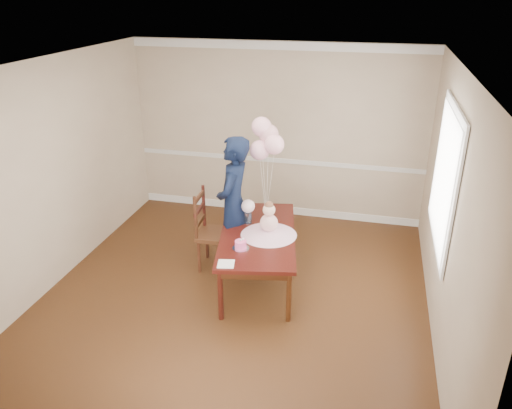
% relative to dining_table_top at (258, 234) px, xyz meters
% --- Properties ---
extents(floor, '(4.50, 5.00, 0.00)m').
position_rel_dining_table_top_xyz_m(floor, '(-0.19, -0.44, -0.65)').
color(floor, '#311A0C').
rests_on(floor, ground).
extents(ceiling, '(4.50, 5.00, 0.02)m').
position_rel_dining_table_top_xyz_m(ceiling, '(-0.19, -0.44, 2.05)').
color(ceiling, silver).
rests_on(ceiling, wall_back).
extents(wall_back, '(4.50, 0.02, 2.70)m').
position_rel_dining_table_top_xyz_m(wall_back, '(-0.19, 2.06, 0.70)').
color(wall_back, tan).
rests_on(wall_back, floor).
extents(wall_front, '(4.50, 0.02, 2.70)m').
position_rel_dining_table_top_xyz_m(wall_front, '(-0.19, -2.94, 0.70)').
color(wall_front, tan).
rests_on(wall_front, floor).
extents(wall_left, '(0.02, 5.00, 2.70)m').
position_rel_dining_table_top_xyz_m(wall_left, '(-2.44, -0.44, 0.70)').
color(wall_left, tan).
rests_on(wall_left, floor).
extents(wall_right, '(0.02, 5.00, 2.70)m').
position_rel_dining_table_top_xyz_m(wall_right, '(2.06, -0.44, 0.70)').
color(wall_right, tan).
rests_on(wall_right, floor).
extents(chair_rail_trim, '(4.50, 0.02, 0.07)m').
position_rel_dining_table_top_xyz_m(chair_rail_trim, '(-0.19, 2.05, 0.25)').
color(chair_rail_trim, silver).
rests_on(chair_rail_trim, wall_back).
extents(crown_molding, '(4.50, 0.02, 0.12)m').
position_rel_dining_table_top_xyz_m(crown_molding, '(-0.19, 2.05, 1.98)').
color(crown_molding, silver).
rests_on(crown_molding, wall_back).
extents(baseboard_trim, '(4.50, 0.02, 0.12)m').
position_rel_dining_table_top_xyz_m(baseboard_trim, '(-0.19, 2.05, -0.59)').
color(baseboard_trim, white).
rests_on(baseboard_trim, floor).
extents(window_frame, '(0.02, 1.66, 1.56)m').
position_rel_dining_table_top_xyz_m(window_frame, '(2.04, 0.06, 0.90)').
color(window_frame, white).
rests_on(window_frame, wall_right).
extents(window_blinds, '(0.01, 1.50, 1.40)m').
position_rel_dining_table_top_xyz_m(window_blinds, '(2.02, 0.06, 0.90)').
color(window_blinds, white).
rests_on(window_blinds, wall_right).
extents(dining_table_top, '(1.22, 1.92, 0.04)m').
position_rel_dining_table_top_xyz_m(dining_table_top, '(0.00, 0.00, 0.00)').
color(dining_table_top, black).
rests_on(dining_table_top, table_leg_fl).
extents(table_apron, '(1.11, 1.82, 0.09)m').
position_rel_dining_table_top_xyz_m(table_apron, '(0.00, 0.00, -0.07)').
color(table_apron, black).
rests_on(table_apron, table_leg_fl).
extents(table_leg_fl, '(0.07, 0.07, 0.62)m').
position_rel_dining_table_top_xyz_m(table_leg_fl, '(-0.21, -0.88, -0.33)').
color(table_leg_fl, black).
rests_on(table_leg_fl, floor).
extents(table_leg_fr, '(0.07, 0.07, 0.62)m').
position_rel_dining_table_top_xyz_m(table_leg_fr, '(0.52, -0.73, -0.33)').
color(table_leg_fr, black).
rests_on(table_leg_fr, floor).
extents(table_leg_bl, '(0.07, 0.07, 0.62)m').
position_rel_dining_table_top_xyz_m(table_leg_bl, '(-0.52, 0.73, -0.33)').
color(table_leg_bl, black).
rests_on(table_leg_bl, floor).
extents(table_leg_br, '(0.07, 0.07, 0.62)m').
position_rel_dining_table_top_xyz_m(table_leg_br, '(0.21, 0.88, -0.33)').
color(table_leg_br, black).
rests_on(table_leg_br, floor).
extents(baby_skirt, '(0.80, 0.80, 0.09)m').
position_rel_dining_table_top_xyz_m(baby_skirt, '(0.14, -0.02, 0.07)').
color(baby_skirt, '#E8ABCA').
rests_on(baby_skirt, dining_table_top).
extents(baby_torso, '(0.21, 0.21, 0.21)m').
position_rel_dining_table_top_xyz_m(baby_torso, '(0.14, -0.02, 0.18)').
color(baby_torso, pink).
rests_on(baby_torso, baby_skirt).
extents(baby_head, '(0.15, 0.15, 0.15)m').
position_rel_dining_table_top_xyz_m(baby_head, '(0.14, -0.02, 0.35)').
color(baby_head, beige).
rests_on(baby_head, baby_torso).
extents(baby_hair, '(0.11, 0.11, 0.11)m').
position_rel_dining_table_top_xyz_m(baby_hair, '(0.14, -0.02, 0.41)').
color(baby_hair, brown).
rests_on(baby_hair, baby_head).
extents(cake_platter, '(0.23, 0.23, 0.01)m').
position_rel_dining_table_top_xyz_m(cake_platter, '(-0.10, -0.43, 0.03)').
color(cake_platter, silver).
rests_on(cake_platter, dining_table_top).
extents(birthday_cake, '(0.16, 0.16, 0.09)m').
position_rel_dining_table_top_xyz_m(birthday_cake, '(-0.10, -0.43, 0.07)').
color(birthday_cake, '#FF509F').
rests_on(birthday_cake, cake_platter).
extents(cake_flower_a, '(0.03, 0.03, 0.03)m').
position_rel_dining_table_top_xyz_m(cake_flower_a, '(-0.10, -0.43, 0.13)').
color(cake_flower_a, white).
rests_on(cake_flower_a, birthday_cake).
extents(cake_flower_b, '(0.03, 0.03, 0.03)m').
position_rel_dining_table_top_xyz_m(cake_flower_b, '(-0.08, -0.41, 0.13)').
color(cake_flower_b, silver).
rests_on(cake_flower_b, birthday_cake).
extents(rose_vase_near, '(0.10, 0.10, 0.14)m').
position_rel_dining_table_top_xyz_m(rose_vase_near, '(-0.18, 0.24, 0.09)').
color(rose_vase_near, silver).
rests_on(rose_vase_near, dining_table_top).
extents(roses_near, '(0.17, 0.17, 0.17)m').
position_rel_dining_table_top_xyz_m(roses_near, '(-0.18, 0.24, 0.25)').
color(roses_near, beige).
rests_on(roses_near, rose_vase_near).
extents(napkin, '(0.21, 0.21, 0.01)m').
position_rel_dining_table_top_xyz_m(napkin, '(-0.16, -0.80, 0.03)').
color(napkin, white).
rests_on(napkin, dining_table_top).
extents(balloon_weight, '(0.04, 0.04, 0.02)m').
position_rel_dining_table_top_xyz_m(balloon_weight, '(-0.01, 0.50, 0.03)').
color(balloon_weight, silver).
rests_on(balloon_weight, dining_table_top).
extents(balloon_a, '(0.25, 0.25, 0.25)m').
position_rel_dining_table_top_xyz_m(balloon_a, '(-0.09, 0.48, 0.91)').
color(balloon_a, '#F0AAC0').
rests_on(balloon_a, balloon_ribbon_a).
extents(balloon_b, '(0.25, 0.25, 0.25)m').
position_rel_dining_table_top_xyz_m(balloon_b, '(0.09, 0.47, 1.00)').
color(balloon_b, '#FFB4C5').
rests_on(balloon_b, balloon_ribbon_b).
extents(balloon_c, '(0.25, 0.25, 0.25)m').
position_rel_dining_table_top_xyz_m(balloon_c, '(-0.01, 0.59, 1.09)').
color(balloon_c, '#DA9AA6').
rests_on(balloon_c, balloon_ribbon_c).
extents(balloon_d, '(0.25, 0.25, 0.25)m').
position_rel_dining_table_top_xyz_m(balloon_d, '(-0.10, 0.59, 1.18)').
color(balloon_d, '#FFB4C8').
rests_on(balloon_d, balloon_ribbon_d).
extents(balloon_ribbon_a, '(0.08, 0.02, 0.75)m').
position_rel_dining_table_top_xyz_m(balloon_ribbon_a, '(-0.05, 0.49, 0.41)').
color(balloon_ribbon_a, white).
rests_on(balloon_ribbon_a, balloon_weight).
extents(balloon_ribbon_b, '(0.10, 0.03, 0.83)m').
position_rel_dining_table_top_xyz_m(balloon_ribbon_b, '(0.04, 0.49, 0.45)').
color(balloon_ribbon_b, white).
rests_on(balloon_ribbon_b, balloon_weight).
extents(balloon_ribbon_c, '(0.00, 0.09, 0.92)m').
position_rel_dining_table_top_xyz_m(balloon_ribbon_c, '(-0.01, 0.54, 0.50)').
color(balloon_ribbon_c, white).
rests_on(balloon_ribbon_c, balloon_weight).
extents(balloon_ribbon_d, '(0.09, 0.08, 1.01)m').
position_rel_dining_table_top_xyz_m(balloon_ribbon_d, '(-0.05, 0.54, 0.54)').
color(balloon_ribbon_d, white).
rests_on(balloon_ribbon_d, balloon_weight).
extents(dining_chair_seat, '(0.48, 0.48, 0.05)m').
position_rel_dining_table_top_xyz_m(dining_chair_seat, '(-0.60, 0.20, -0.18)').
color(dining_chair_seat, '#3D2010').
rests_on(dining_chair_seat, chair_leg_fl).
extents(chair_leg_fl, '(0.04, 0.04, 0.45)m').
position_rel_dining_table_top_xyz_m(chair_leg_fl, '(-0.78, 0.00, -0.42)').
color(chair_leg_fl, '#3E1C10').
rests_on(chair_leg_fl, floor).
extents(chair_leg_fr, '(0.04, 0.04, 0.45)m').
position_rel_dining_table_top_xyz_m(chair_leg_fr, '(-0.40, 0.02, -0.42)').
color(chair_leg_fr, '#39190F').
rests_on(chair_leg_fr, floor).
extents(chair_leg_bl, '(0.04, 0.04, 0.45)m').
position_rel_dining_table_top_xyz_m(chair_leg_bl, '(-0.80, 0.38, -0.42)').
color(chair_leg_bl, '#33160D').
rests_on(chair_leg_bl, floor).
extents(chair_leg_br, '(0.04, 0.04, 0.45)m').
position_rel_dining_table_top_xyz_m(chair_leg_br, '(-0.42, 0.40, -0.42)').
color(chair_leg_br, '#371B0F').
rests_on(chair_leg_br, floor).
extents(chair_back_post_l, '(0.04, 0.04, 0.58)m').
position_rel_dining_table_top_xyz_m(chair_back_post_l, '(-0.80, 0.00, 0.13)').
color(chair_back_post_l, '#33180E').
rests_on(chair_back_post_l, dining_chair_seat).
extents(chair_back_post_r, '(0.04, 0.04, 0.58)m').
position_rel_dining_table_top_xyz_m(chair_back_post_r, '(-0.82, 0.38, 0.13)').
color(chair_back_post_r, '#34110E').
rests_on(chair_back_post_r, dining_chair_seat).
extents(chair_slat_low, '(0.05, 0.42, 0.05)m').
position_rel_dining_table_top_xyz_m(chair_slat_low, '(-0.81, 0.19, -0.00)').
color(chair_slat_low, '#371D0F').
rests_on(chair_slat_low, dining_chair_seat).
extents(chair_slat_mid, '(0.05, 0.42, 0.05)m').
position_rel_dining_table_top_xyz_m(chair_slat_mid, '(-0.81, 0.19, 0.17)').
color(chair_slat_mid, '#33120E').
rests_on(chair_slat_mid, dining_chair_seat).
extents(chair_slat_top, '(0.05, 0.42, 0.05)m').
position_rel_dining_table_top_xyz_m(chair_slat_top, '(-0.81, 0.19, 0.33)').
color(chair_slat_top, '#341A0E').
rests_on(chair_slat_top, dining_chair_seat).
extents(woman, '(0.45, 0.66, 1.78)m').
position_rel_dining_table_top_xyz_m(woman, '(-0.38, 0.28, 0.24)').
color(woman, black).
rests_on(woman, floor).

